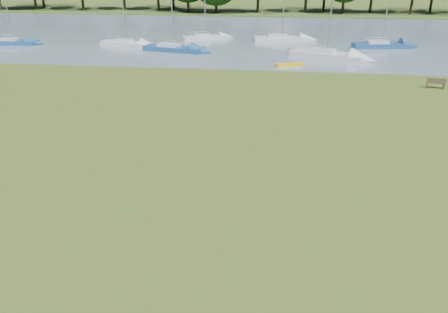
# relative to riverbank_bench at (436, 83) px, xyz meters

# --- Properties ---
(ground) EXTENTS (220.00, 220.00, 0.00)m
(ground) POSITION_rel_riverbank_bench_xyz_m (-14.72, -17.61, -0.45)
(ground) COLOR olive
(river) EXTENTS (220.00, 40.00, 0.10)m
(river) POSITION_rel_riverbank_bench_xyz_m (-14.72, 24.39, -0.45)
(river) COLOR slate
(river) RESTS_ON ground
(far_bank) EXTENTS (220.00, 20.00, 0.40)m
(far_bank) POSITION_rel_riverbank_bench_xyz_m (-14.72, 54.39, -0.45)
(far_bank) COLOR #4C6626
(far_bank) RESTS_ON ground
(riverbank_bench) EXTENTS (1.52, 0.73, 0.90)m
(riverbank_bench) POSITION_rel_riverbank_bench_xyz_m (0.00, 0.00, 0.00)
(riverbank_bench) COLOR brown
(riverbank_bench) RESTS_ON ground
(kayak) EXTENTS (2.97, 1.80, 0.29)m
(kayak) POSITION_rel_riverbank_bench_xyz_m (-11.84, 6.39, -0.26)
(kayak) COLOR yellow
(kayak) RESTS_ON river
(sailboat_1) EXTENTS (7.12, 2.74, 8.62)m
(sailboat_1) POSITION_rel_riverbank_bench_xyz_m (-12.78, 20.30, 0.09)
(sailboat_1) COLOR silver
(sailboat_1) RESTS_ON river
(sailboat_2) EXTENTS (7.24, 3.37, 10.29)m
(sailboat_2) POSITION_rel_riverbank_bench_xyz_m (-25.07, 12.36, 0.11)
(sailboat_2) COLOR navy
(sailboat_2) RESTS_ON river
(sailboat_3) EXTENTS (6.72, 3.25, 8.48)m
(sailboat_3) POSITION_rel_riverbank_bench_xyz_m (-31.49, 14.80, 0.06)
(sailboat_3) COLOR silver
(sailboat_3) RESTS_ON river
(sailboat_4) EXTENTS (5.98, 3.81, 7.28)m
(sailboat_4) POSITION_rel_riverbank_bench_xyz_m (-22.71, 20.44, 0.02)
(sailboat_4) COLOR silver
(sailboat_4) RESTS_ON river
(sailboat_6) EXTENTS (6.98, 2.73, 7.64)m
(sailboat_6) POSITION_rel_riverbank_bench_xyz_m (-0.93, 17.50, 0.09)
(sailboat_6) COLOR navy
(sailboat_6) RESTS_ON river
(sailboat_8) EXTENTS (8.13, 5.24, 9.97)m
(sailboat_8) POSITION_rel_riverbank_bench_xyz_m (-7.94, 11.11, 0.10)
(sailboat_8) COLOR silver
(sailboat_8) RESTS_ON river
(sailboat_9) EXTENTS (5.87, 1.91, 8.46)m
(sailboat_9) POSITION_rel_riverbank_bench_xyz_m (-45.69, 14.05, 0.07)
(sailboat_9) COLOR navy
(sailboat_9) RESTS_ON river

